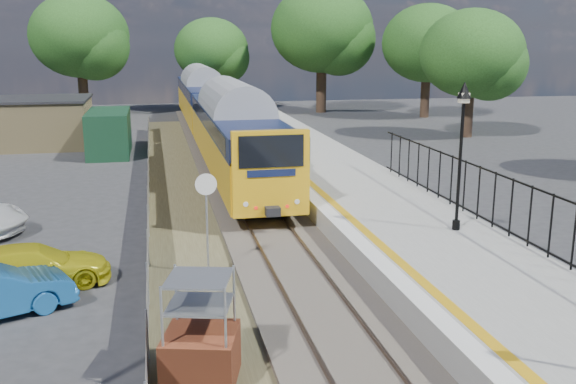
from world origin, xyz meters
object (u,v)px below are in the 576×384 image
object	(u,v)px
victorian_lamp_north	(462,122)
train	(214,110)
brick_plinth	(200,332)
speed_sign	(207,206)
car_yellow	(33,266)

from	to	relation	value
victorian_lamp_north	train	world-z (taller)	victorian_lamp_north
victorian_lamp_north	brick_plinth	distance (m)	10.91
victorian_lamp_north	brick_plinth	xyz separation A→B (m)	(-8.45, -6.11, -3.20)
train	speed_sign	bearing A→B (deg)	-95.97
victorian_lamp_north	car_yellow	xyz separation A→B (m)	(-12.61, 0.03, -3.70)
train	car_yellow	size ratio (longest dim) A/B	9.85
train	brick_plinth	world-z (taller)	train
train	car_yellow	bearing A→B (deg)	-107.15
victorian_lamp_north	speed_sign	bearing A→B (deg)	-178.59
victorian_lamp_north	car_yellow	bearing A→B (deg)	179.87
brick_plinth	speed_sign	world-z (taller)	speed_sign
brick_plinth	car_yellow	bearing A→B (deg)	124.12
victorian_lamp_north	brick_plinth	world-z (taller)	victorian_lamp_north
brick_plinth	speed_sign	bearing A→B (deg)	83.72
car_yellow	brick_plinth	bearing A→B (deg)	-155.00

